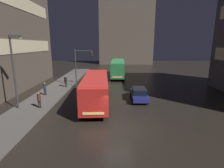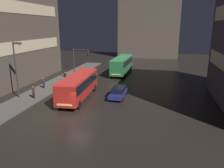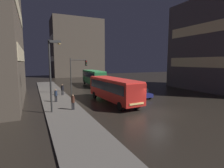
{
  "view_description": "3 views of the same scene",
  "coord_description": "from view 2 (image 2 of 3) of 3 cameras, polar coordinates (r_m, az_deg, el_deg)",
  "views": [
    {
      "loc": [
        -0.44,
        -12.79,
        6.61
      ],
      "look_at": [
        -0.57,
        6.3,
        2.28
      ],
      "focal_mm": 28.0,
      "sensor_mm": 36.0,
      "label": 1
    },
    {
      "loc": [
        8.14,
        -20.28,
        9.49
      ],
      "look_at": [
        1.84,
        7.62,
        1.87
      ],
      "focal_mm": 35.0,
      "sensor_mm": 36.0,
      "label": 2
    },
    {
      "loc": [
        -12.0,
        -14.37,
        5.35
      ],
      "look_at": [
        -0.96,
        9.64,
        2.0
      ],
      "focal_mm": 28.0,
      "sensor_mm": 36.0,
      "label": 3
    }
  ],
  "objects": [
    {
      "name": "street_lamp_sidewalk",
      "position": [
        30.92,
        -23.66,
        5.43
      ],
      "size": [
        1.25,
        0.36,
        7.38
      ],
      "color": "#2D2D2D",
      "rests_on": "sidewalk_left"
    },
    {
      "name": "building_far_backdrop",
      "position": [
        72.55,
        9.71,
        15.43
      ],
      "size": [
        18.07,
        12.0,
        20.77
      ],
      "color": "#4C4238",
      "rests_on": "ground"
    },
    {
      "name": "building_left_tower",
      "position": [
        42.69,
        -26.16,
        14.11
      ],
      "size": [
        10.07,
        20.21,
        19.96
      ],
      "color": "#4C4238",
      "rests_on": "ground"
    },
    {
      "name": "bus_far",
      "position": [
        44.33,
        2.64,
        5.33
      ],
      "size": [
        2.93,
        10.3,
        3.43
      ],
      "rotation": [
        0.0,
        0.0,
        3.1
      ],
      "color": "#236B38",
      "rests_on": "ground"
    },
    {
      "name": "ground_plane",
      "position": [
        23.83,
        -8.48,
        -8.72
      ],
      "size": [
        120.0,
        120.0,
        0.0
      ],
      "primitive_type": "plane",
      "color": "black"
    },
    {
      "name": "bus_near",
      "position": [
        29.34,
        -8.72,
        -0.09
      ],
      "size": [
        3.13,
        10.42,
        3.2
      ],
      "rotation": [
        0.0,
        0.0,
        3.19
      ],
      "color": "#AD1E19",
      "rests_on": "ground"
    },
    {
      "name": "pedestrian_near",
      "position": [
        30.67,
        -19.85,
        -1.79
      ],
      "size": [
        0.4,
        0.4,
        1.67
      ],
      "rotation": [
        0.0,
        0.0,
        1.5
      ],
      "color": "black",
      "rests_on": "sidewalk_left"
    },
    {
      "name": "pedestrian_mid",
      "position": [
        38.28,
        -12.2,
        2.07
      ],
      "size": [
        0.56,
        0.56,
        1.73
      ],
      "rotation": [
        0.0,
        0.0,
        5.91
      ],
      "color": "black",
      "rests_on": "sidewalk_left"
    },
    {
      "name": "sidewalk_left",
      "position": [
        36.05,
        -16.19,
        -0.82
      ],
      "size": [
        4.0,
        48.0,
        0.15
      ],
      "color": "#56514C",
      "rests_on": "ground"
    },
    {
      "name": "car_taxi",
      "position": [
        29.9,
        1.72,
        -2.11
      ],
      "size": [
        1.95,
        4.81,
        1.42
      ],
      "rotation": [
        0.0,
        0.0,
        3.12
      ],
      "color": "navy",
      "rests_on": "ground"
    },
    {
      "name": "pedestrian_far",
      "position": [
        35.16,
        -17.47,
        0.48
      ],
      "size": [
        0.48,
        0.48,
        1.68
      ],
      "rotation": [
        0.0,
        0.0,
        2.79
      ],
      "color": "black",
      "rests_on": "sidewalk_left"
    },
    {
      "name": "traffic_light_main",
      "position": [
        37.35,
        -8.57,
        6.32
      ],
      "size": [
        2.83,
        0.35,
        5.96
      ],
      "color": "#2D2D2D",
      "rests_on": "ground"
    }
  ]
}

